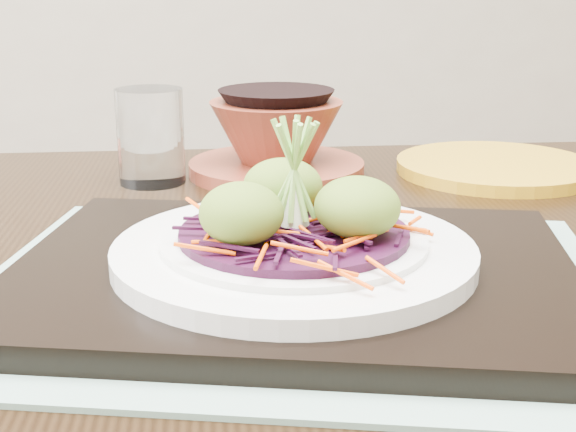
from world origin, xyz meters
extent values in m
cube|color=black|center=(0.03, -0.02, 0.68)|extent=(1.18, 0.85, 0.04)
cube|color=gray|center=(0.04, -0.09, 0.70)|extent=(0.49, 0.43, 0.00)
cube|color=black|center=(0.04, -0.09, 0.71)|extent=(0.42, 0.36, 0.02)
cylinder|color=silver|center=(0.04, -0.09, 0.72)|extent=(0.23, 0.23, 0.01)
cylinder|color=silver|center=(0.04, -0.09, 0.73)|extent=(0.17, 0.17, 0.01)
cylinder|color=#310926|center=(0.04, -0.09, 0.73)|extent=(0.15, 0.15, 0.01)
ellipsoid|color=#527623|center=(0.01, -0.11, 0.76)|extent=(0.06, 0.06, 0.04)
ellipsoid|color=#527623|center=(0.08, -0.11, 0.76)|extent=(0.06, 0.06, 0.04)
ellipsoid|color=#527623|center=(0.04, -0.05, 0.76)|extent=(0.06, 0.06, 0.04)
cylinder|color=white|center=(-0.04, 0.21, 0.74)|extent=(0.06, 0.06, 0.09)
cylinder|color=maroon|center=(0.09, 0.22, 0.70)|extent=(0.18, 0.18, 0.01)
cylinder|color=#B17F13|center=(0.31, 0.18, 0.70)|extent=(0.25, 0.25, 0.01)
camera|label=1|loc=(-0.05, -0.56, 0.90)|focal=50.00mm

